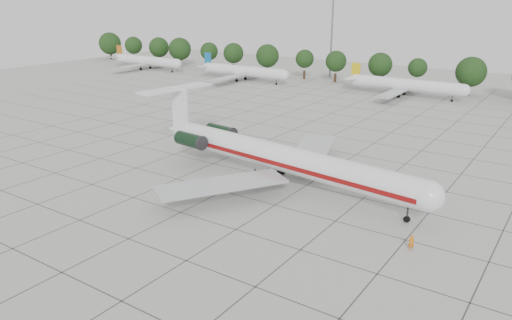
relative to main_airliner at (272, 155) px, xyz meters
The scene contains 9 objects.
ground 8.35m from the main_airliner, 116.67° to the right, with size 260.00×260.00×0.00m, color #A5A59E.
apron_joints 9.73m from the main_airliner, 111.89° to the left, with size 170.00×170.00×0.02m, color #383838.
main_airliner is the anchor object (origin of this frame).
ground_crew 23.53m from the main_airliner, 21.46° to the right, with size 0.60×0.40×1.66m, color orange.
bg_airliner_a 112.96m from the main_airliner, 144.39° to the left, with size 28.24×27.20×7.40m.
bg_airliner_b 82.74m from the main_airliner, 128.31° to the left, with size 28.24×27.20×7.40m.
bg_airliner_c 68.46m from the main_airliner, 93.77° to the left, with size 28.24×27.20×7.40m.
tree_line 79.80m from the main_airliner, 100.86° to the left, with size 249.86×8.44×10.22m.
floodlight_mast 92.22m from the main_airliner, 111.35° to the left, with size 1.60×1.60×25.45m.
Camera 1 is at (37.22, -47.10, 24.19)m, focal length 35.00 mm.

